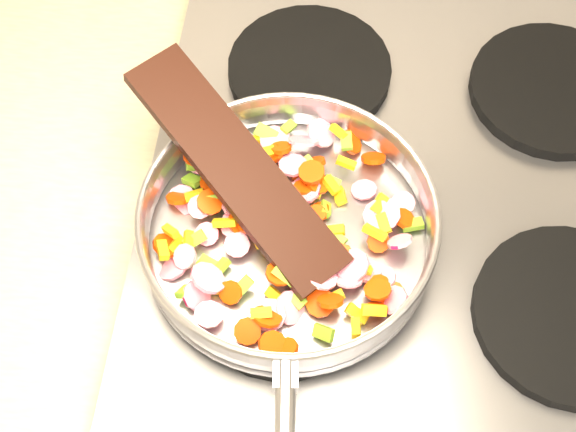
# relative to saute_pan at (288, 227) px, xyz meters

# --- Properties ---
(cooktop) EXTENTS (0.60, 0.60, 0.04)m
(cooktop) POSITION_rel_saute_pan_xyz_m (0.14, 0.09, -0.07)
(cooktop) COLOR #939399
(cooktop) RESTS_ON counter_top
(grate_fl) EXTENTS (0.19, 0.19, 0.02)m
(grate_fl) POSITION_rel_saute_pan_xyz_m (0.00, -0.05, -0.04)
(grate_fl) COLOR black
(grate_fl) RESTS_ON cooktop
(grate_fr) EXTENTS (0.19, 0.19, 0.02)m
(grate_fr) POSITION_rel_saute_pan_xyz_m (0.28, -0.05, -0.04)
(grate_fr) COLOR black
(grate_fr) RESTS_ON cooktop
(grate_bl) EXTENTS (0.19, 0.19, 0.02)m
(grate_bl) POSITION_rel_saute_pan_xyz_m (0.00, 0.23, -0.04)
(grate_bl) COLOR black
(grate_bl) RESTS_ON cooktop
(grate_br) EXTENTS (0.19, 0.19, 0.02)m
(grate_br) POSITION_rel_saute_pan_xyz_m (0.28, 0.23, -0.04)
(grate_br) COLOR black
(grate_br) RESTS_ON cooktop
(saute_pan) EXTENTS (0.33, 0.50, 0.05)m
(saute_pan) POSITION_rel_saute_pan_xyz_m (0.00, 0.00, 0.00)
(saute_pan) COLOR #9E9EA5
(saute_pan) RESTS_ON grate_fl
(vegetable_heap) EXTENTS (0.27, 0.29, 0.05)m
(vegetable_heap) POSITION_rel_saute_pan_xyz_m (-0.00, 0.01, -0.01)
(vegetable_heap) COLOR #E31650
(vegetable_heap) RESTS_ON saute_pan
(wooden_spatula) EXTENTS (0.25, 0.24, 0.08)m
(wooden_spatula) POSITION_rel_saute_pan_xyz_m (-0.06, 0.05, 0.03)
(wooden_spatula) COLOR black
(wooden_spatula) RESTS_ON saute_pan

